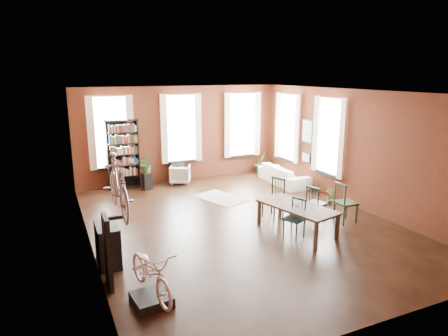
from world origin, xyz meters
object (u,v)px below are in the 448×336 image
dining_chair_d (316,203)px  dining_chair_c (346,203)px  dining_table (296,219)px  dining_chair_a (294,219)px  bookshelf (123,154)px  cream_sofa (284,172)px  bicycle_floor (150,251)px  bike_trainer (152,300)px  white_armchair (180,173)px  console_table (108,244)px  dining_chair_b (273,198)px  plant_stand (147,181)px

dining_chair_d → dining_chair_c: bearing=-141.6°
dining_table → dining_chair_c: size_ratio=1.88×
dining_chair_a → bookshelf: bookshelf is taller
cream_sofa → dining_table: bearing=151.4°
bicycle_floor → dining_chair_d: bearing=14.0°
cream_sofa → bike_trainer: 7.84m
bookshelf → dining_chair_a: bearing=-64.1°
white_armchair → dining_chair_d: bearing=137.7°
dining_chair_a → dining_table: bearing=112.1°
white_armchair → console_table: 5.88m
dining_chair_b → cream_sofa: bearing=121.4°
dining_table → bike_trainer: (-3.82, -1.57, -0.24)m
dining_table → dining_chair_d: 0.98m
bicycle_floor → dining_chair_a: bearing=11.2°
bike_trainer → plant_stand: 6.66m
dining_chair_b → bicycle_floor: bearing=-76.4°
dining_chair_c → plant_stand: size_ratio=1.88×
dining_table → bike_trainer: dining_table is taller
bike_trainer → plant_stand: bearing=77.0°
bike_trainer → bicycle_floor: (0.02, 0.01, 0.84)m
plant_stand → dining_chair_b: bearing=-58.2°
dining_chair_a → dining_chair_d: bearing=96.8°
plant_stand → bicycle_floor: bicycle_floor is taller
dining_chair_a → dining_chair_d: 1.28m
console_table → plant_stand: console_table is taller
dining_table → bookshelf: size_ratio=0.86×
dining_chair_a → bicycle_floor: size_ratio=0.59×
dining_table → bicycle_floor: bicycle_floor is taller
dining_chair_c → bike_trainer: dining_chair_c is taller
dining_chair_b → cream_sofa: dining_chair_b is taller
dining_table → dining_chair_c: 1.49m
bike_trainer → cream_sofa: bearing=42.0°
dining_chair_a → dining_chair_d: size_ratio=0.98×
white_armchair → dining_table: bearing=127.2°
dining_table → white_armchair: bearing=88.9°
bike_trainer → bookshelf: bearing=82.8°
dining_table → dining_chair_d: (0.87, 0.43, 0.13)m
plant_stand → dining_chair_c: bearing=-52.0°
bike_trainer → plant_stand: size_ratio=1.08×
dining_chair_b → bicycle_floor: (-3.84, -2.66, 0.42)m
white_armchair → bookshelf: bearing=18.4°
bookshelf → dining_table: bearing=-61.2°
bookshelf → console_table: size_ratio=2.75×
dining_table → dining_chair_a: 0.35m
dining_chair_a → plant_stand: (-2.10, 5.15, -0.18)m
dining_chair_a → bike_trainer: size_ratio=1.54×
cream_sofa → bicycle_floor: (-5.81, -5.22, 0.51)m
dining_table → dining_chair_b: (0.03, 1.10, 0.18)m
dining_table → dining_chair_d: dining_chair_d is taller
dining_chair_b → bicycle_floor: size_ratio=0.67×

